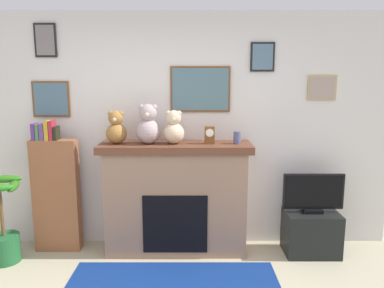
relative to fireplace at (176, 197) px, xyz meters
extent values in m
cube|color=silver|center=(-0.18, 0.28, 0.69)|extent=(5.20, 0.12, 2.60)
cube|color=brown|center=(0.27, 0.21, 1.16)|extent=(0.65, 0.02, 0.49)
cube|color=slate|center=(0.27, 0.20, 1.16)|extent=(0.61, 0.00, 0.45)
cube|color=brown|center=(-1.37, 0.21, 1.06)|extent=(0.41, 0.02, 0.39)
cube|color=#486679|center=(-1.37, 0.20, 1.06)|extent=(0.37, 0.00, 0.35)
cube|color=black|center=(-1.39, 0.21, 1.68)|extent=(0.23, 0.02, 0.35)
cube|color=slate|center=(-1.39, 0.20, 1.68)|extent=(0.19, 0.00, 0.31)
cube|color=black|center=(0.93, 0.21, 1.51)|extent=(0.26, 0.02, 0.31)
cube|color=slate|center=(0.93, 0.20, 1.51)|extent=(0.22, 0.00, 0.27)
cube|color=tan|center=(1.60, 0.21, 1.18)|extent=(0.31, 0.02, 0.27)
cube|color=gray|center=(1.60, 0.20, 1.18)|extent=(0.27, 0.00, 0.23)
cube|color=#957058|center=(0.00, 0.00, -0.05)|extent=(1.50, 0.44, 1.13)
cube|color=brown|center=(0.00, 0.00, 0.56)|extent=(1.62, 0.50, 0.08)
cube|color=black|center=(0.00, -0.22, -0.22)|extent=(0.67, 0.02, 0.62)
cube|color=brown|center=(-1.31, 0.02, 0.01)|extent=(0.49, 0.16, 1.24)
cube|color=#5C2C7B|center=(-1.50, 0.02, 0.72)|extent=(0.04, 0.13, 0.18)
cube|color=#397945|center=(-1.45, 0.02, 0.72)|extent=(0.03, 0.13, 0.17)
cube|color=#5E3A7A|center=(-1.41, 0.02, 0.72)|extent=(0.05, 0.13, 0.18)
cube|color=gold|center=(-1.36, 0.02, 0.74)|extent=(0.04, 0.13, 0.21)
cube|color=#AC2335|center=(-1.31, 0.02, 0.74)|extent=(0.04, 0.13, 0.21)
cube|color=black|center=(-1.27, 0.02, 0.70)|extent=(0.03, 0.13, 0.14)
cylinder|color=#1E592D|center=(-1.78, -0.27, -0.47)|extent=(0.31, 0.31, 0.29)
cylinder|color=brown|center=(-1.78, -0.27, -0.08)|extent=(0.04, 0.04, 0.47)
ellipsoid|color=#2A6618|center=(-1.65, -0.24, 0.20)|extent=(0.18, 0.37, 0.08)
ellipsoid|color=#2C7019|center=(-1.79, -0.13, 0.24)|extent=(0.37, 0.14, 0.08)
cube|color=black|center=(1.47, -0.08, -0.38)|extent=(0.57, 0.40, 0.47)
cube|color=black|center=(1.47, -0.08, -0.12)|extent=(0.20, 0.14, 0.04)
cube|color=black|center=(1.47, -0.08, 0.09)|extent=(0.65, 0.03, 0.39)
cube|color=black|center=(1.47, -0.09, 0.09)|extent=(0.61, 0.00, 0.35)
cylinder|color=#4C517A|center=(0.65, -0.02, 0.66)|extent=(0.07, 0.07, 0.13)
cube|color=brown|center=(0.36, -0.02, 0.69)|extent=(0.10, 0.07, 0.18)
cylinder|color=white|center=(0.36, -0.06, 0.72)|extent=(0.08, 0.01, 0.08)
sphere|color=olive|center=(-0.62, -0.02, 0.71)|extent=(0.22, 0.22, 0.22)
sphere|color=olive|center=(-0.62, -0.02, 0.87)|extent=(0.16, 0.16, 0.16)
sphere|color=olive|center=(-0.68, -0.02, 0.92)|extent=(0.05, 0.05, 0.05)
sphere|color=olive|center=(-0.57, -0.02, 0.92)|extent=(0.05, 0.05, 0.05)
sphere|color=beige|center=(-0.62, -0.08, 0.86)|extent=(0.05, 0.05, 0.05)
sphere|color=#A69193|center=(-0.28, -0.02, 0.73)|extent=(0.26, 0.26, 0.26)
sphere|color=#A69193|center=(-0.28, -0.02, 0.92)|extent=(0.19, 0.19, 0.19)
sphere|color=#A69193|center=(-0.35, -0.02, 0.98)|extent=(0.07, 0.07, 0.07)
sphere|color=#A69193|center=(-0.22, -0.02, 0.98)|extent=(0.07, 0.07, 0.07)
sphere|color=beige|center=(-0.28, -0.09, 0.92)|extent=(0.06, 0.06, 0.06)
sphere|color=beige|center=(-0.01, -0.02, 0.71)|extent=(0.22, 0.22, 0.22)
sphere|color=beige|center=(-0.01, -0.02, 0.87)|extent=(0.16, 0.16, 0.16)
sphere|color=beige|center=(-0.07, -0.02, 0.92)|extent=(0.06, 0.06, 0.06)
sphere|color=beige|center=(0.04, -0.02, 0.92)|extent=(0.06, 0.06, 0.06)
sphere|color=beige|center=(-0.01, -0.08, 0.87)|extent=(0.05, 0.05, 0.05)
camera|label=1|loc=(0.18, -3.90, 1.29)|focal=34.93mm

